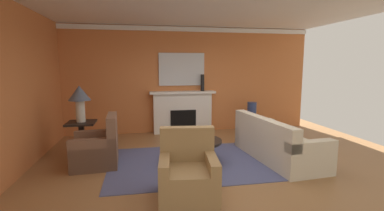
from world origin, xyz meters
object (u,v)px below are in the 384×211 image
(coffee_table, at_px, (196,146))
(side_table, at_px, (82,136))
(vase_mantel_right, at_px, (202,83))
(sofa, at_px, (276,144))
(vase_tall_corner, at_px, (252,117))
(armchair_facing_fireplace, at_px, (188,176))
(armchair_near_window, at_px, (98,150))
(table_lamp, at_px, (80,97))
(fireplace, at_px, (183,113))
(mantel_mirror, at_px, (182,69))

(coffee_table, relative_size, side_table, 1.43)
(vase_mantel_right, bearing_deg, sofa, -69.42)
(side_table, distance_m, vase_tall_corner, 4.45)
(sofa, xyz_separation_m, armchair_facing_fireplace, (-1.99, -1.24, 0.01))
(side_table, bearing_deg, vase_mantel_right, 27.23)
(vase_tall_corner, bearing_deg, coffee_table, -133.44)
(armchair_near_window, bearing_deg, vase_mantel_right, 41.59)
(coffee_table, distance_m, vase_mantel_right, 2.71)
(sofa, height_order, side_table, sofa)
(sofa, relative_size, table_lamp, 2.89)
(fireplace, height_order, vase_mantel_right, vase_mantel_right)
(armchair_facing_fireplace, bearing_deg, side_table, 129.60)
(mantel_mirror, xyz_separation_m, armchair_near_window, (-1.95, -2.39, -1.45))
(fireplace, height_order, table_lamp, table_lamp)
(fireplace, relative_size, vase_mantel_right, 3.94)
(vase_mantel_right, height_order, vase_tall_corner, vase_mantel_right)
(mantel_mirror, height_order, vase_tall_corner, mantel_mirror)
(table_lamp, bearing_deg, mantel_mirror, 35.25)
(fireplace, relative_size, vase_tall_corner, 2.13)
(armchair_near_window, height_order, armchair_facing_fireplace, same)
(fireplace, xyz_separation_m, mantel_mirror, (0.00, 0.12, 1.20))
(armchair_near_window, relative_size, vase_mantel_right, 2.08)
(sofa, bearing_deg, table_lamp, 165.47)
(sofa, height_order, vase_tall_corner, sofa)
(table_lamp, relative_size, vase_tall_corner, 0.89)
(fireplace, relative_size, table_lamp, 2.40)
(armchair_facing_fireplace, xyz_separation_m, vase_mantel_right, (1.05, 3.74, 1.08))
(mantel_mirror, height_order, side_table, mantel_mirror)
(sofa, bearing_deg, vase_mantel_right, 110.58)
(sofa, xyz_separation_m, vase_mantel_right, (-0.94, 2.49, 1.09))
(fireplace, distance_m, table_lamp, 2.90)
(mantel_mirror, distance_m, armchair_near_window, 3.40)
(armchair_near_window, xyz_separation_m, armchair_facing_fireplace, (1.44, -1.52, 0.00))
(fireplace, bearing_deg, side_table, -146.75)
(armchair_near_window, distance_m, coffee_table, 1.83)
(side_table, xyz_separation_m, vase_tall_corner, (4.27, 1.25, 0.02))
(armchair_near_window, relative_size, vase_tall_corner, 1.12)
(mantel_mirror, xyz_separation_m, coffee_table, (-0.13, -2.58, -1.42))
(armchair_near_window, distance_m, armchair_facing_fireplace, 2.10)
(fireplace, relative_size, sofa, 0.83)
(sofa, relative_size, vase_tall_corner, 2.57)
(coffee_table, distance_m, vase_tall_corner, 2.97)
(armchair_facing_fireplace, bearing_deg, vase_tall_corner, 55.24)
(vase_mantel_right, xyz_separation_m, vase_tall_corner, (1.36, -0.25, -0.96))
(armchair_facing_fireplace, bearing_deg, armchair_near_window, 133.49)
(coffee_table, bearing_deg, vase_mantel_right, 74.26)
(fireplace, relative_size, side_table, 2.57)
(mantel_mirror, xyz_separation_m, armchair_facing_fireplace, (-0.50, -3.91, -1.45))
(armchair_near_window, bearing_deg, vase_tall_corner, 26.99)
(mantel_mirror, bearing_deg, table_lamp, -144.75)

